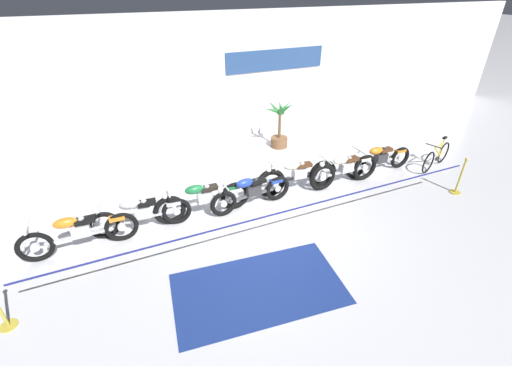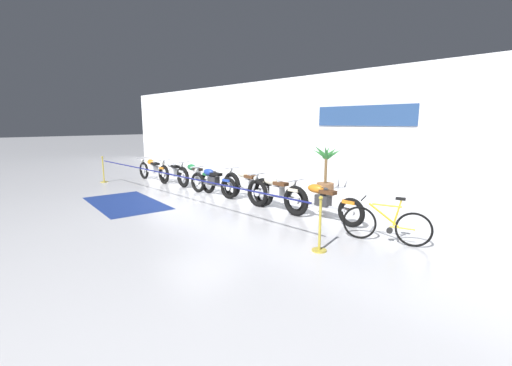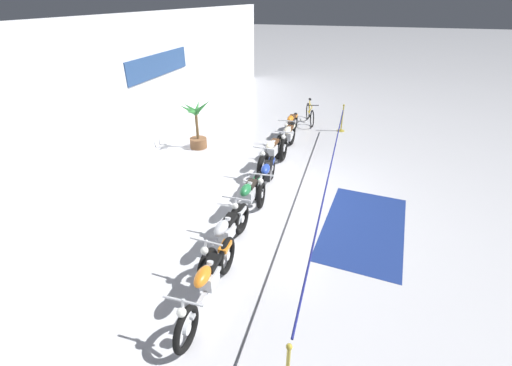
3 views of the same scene
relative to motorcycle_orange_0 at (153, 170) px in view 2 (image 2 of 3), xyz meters
name	(u,v)px [view 2 (image 2 of 3)]	position (x,y,z in m)	size (l,w,h in m)	color
ground_plane	(201,198)	(4.01, -0.47, -0.47)	(120.00, 120.00, 0.00)	silver
back_wall	(303,129)	(4.02, 4.65, 1.63)	(28.00, 0.29, 4.20)	white
motorcycle_orange_0	(153,170)	(0.00, 0.00, 0.00)	(2.38, 0.62, 0.94)	black
motorcycle_silver_1	(173,173)	(1.27, 0.17, -0.01)	(2.29, 0.62, 0.93)	black
motorcycle_green_2	(195,177)	(2.73, 0.16, 0.00)	(2.38, 0.62, 0.96)	black
motorcycle_blue_3	(212,182)	(3.94, 0.03, -0.02)	(2.21, 0.62, 0.92)	black
motorcycle_cream_4	(247,186)	(5.37, 0.24, 0.01)	(2.36, 0.62, 0.99)	black
motorcycle_cream_5	(275,193)	(6.75, 0.03, 0.01)	(2.20, 0.62, 0.97)	black
motorcycle_orange_6	(321,202)	(8.11, 0.20, -0.02)	(2.34, 0.62, 0.92)	black
bicycle	(386,225)	(9.98, -0.24, -0.10)	(1.63, 0.65, 0.95)	black
potted_palm_left_of_row	(326,172)	(6.27, 3.07, 0.25)	(1.02, 1.05, 1.70)	brown
stanchion_far_left	(148,174)	(2.66, -1.56, 0.27)	(10.43, 0.28, 1.05)	gold
stanchion_mid_left	(320,233)	(9.33, -1.56, -0.11)	(0.28, 0.28, 1.05)	gold
floor_banner	(126,203)	(3.02, -2.50, -0.47)	(3.18, 1.73, 0.01)	navy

